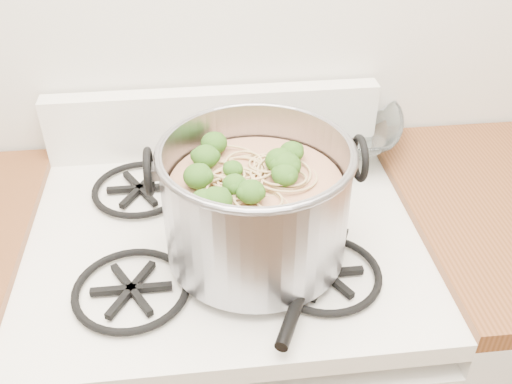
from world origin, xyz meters
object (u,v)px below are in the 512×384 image
(gas_range, at_px, (230,378))
(spatula, at_px, (319,241))
(glass_bowl, at_px, (341,137))
(stock_pot, at_px, (256,205))

(gas_range, xyz_separation_m, spatula, (0.17, -0.09, 0.50))
(gas_range, xyz_separation_m, glass_bowl, (0.30, 0.28, 0.50))
(gas_range, height_order, glass_bowl, glass_bowl)
(stock_pot, distance_m, spatula, 0.15)
(gas_range, bearing_deg, stock_pot, -55.42)
(gas_range, distance_m, spatula, 0.53)
(gas_range, distance_m, glass_bowl, 0.65)
(stock_pot, bearing_deg, spatula, -2.98)
(spatula, distance_m, glass_bowl, 0.38)
(glass_bowl, bearing_deg, gas_range, -137.14)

